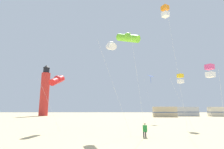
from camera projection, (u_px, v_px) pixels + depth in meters
name	position (u px, v px, depth m)	size (l,w,h in m)	color
kite_flyer_standing	(145.00, 129.00, 14.25)	(0.36, 0.52, 1.16)	#238438
kite_box_gold	(180.00, 79.00, 21.64)	(1.99, 1.94, 6.54)	silver
kite_tube_scarlet	(57.00, 80.00, 18.80)	(2.70, 2.84, 6.03)	silver
kite_tube_white	(111.00, 46.00, 17.31)	(2.95, 3.01, 9.10)	silver
kite_box_orange	(165.00, 12.00, 17.32)	(1.63, 1.63, 12.39)	silver
kite_tube_lime	(128.00, 38.00, 16.47)	(2.57, 2.48, 9.59)	silver
kite_box_rainbow	(210.00, 71.00, 15.29)	(1.30, 1.30, 6.12)	silver
kite_diamond_blue	(151.00, 78.00, 30.92)	(1.97, 1.97, 8.22)	silver
lighthouse_distant	(45.00, 91.00, 57.14)	(2.80, 2.80, 16.80)	red
rv_van_tan	(165.00, 112.00, 48.66)	(6.61, 2.85, 2.80)	#C6B28C
rv_van_silver	(187.00, 112.00, 53.62)	(6.62, 2.88, 2.80)	#B7BABF
rv_van_cream	(220.00, 112.00, 52.25)	(6.54, 2.63, 2.80)	beige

